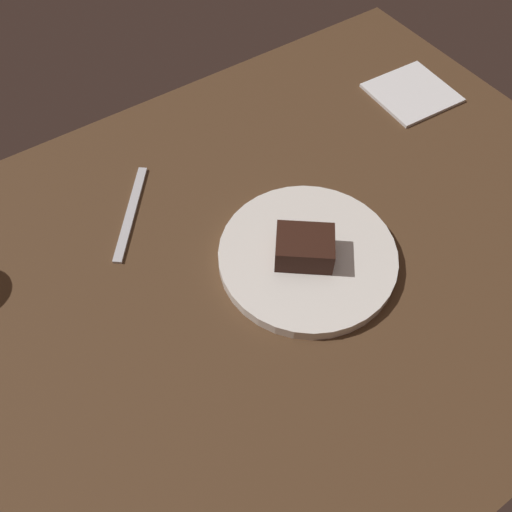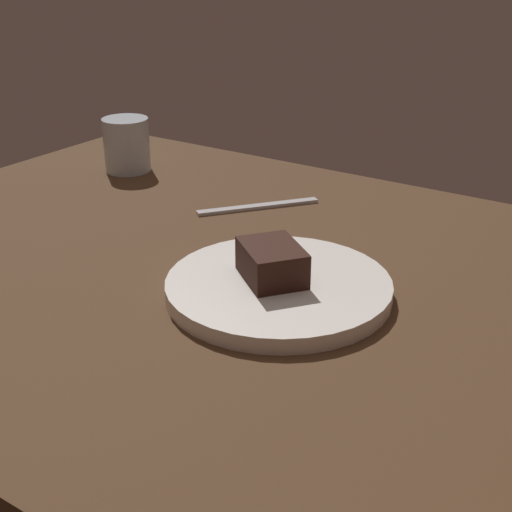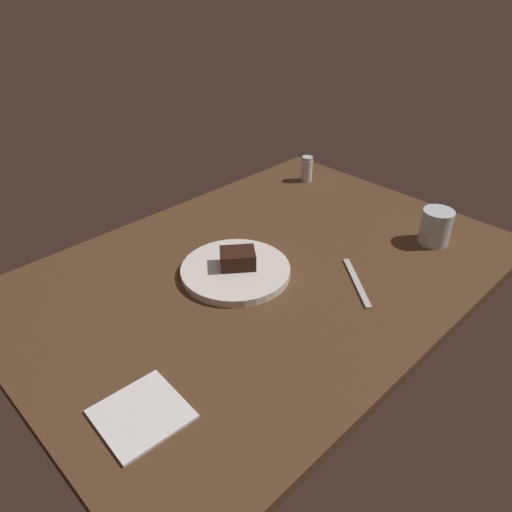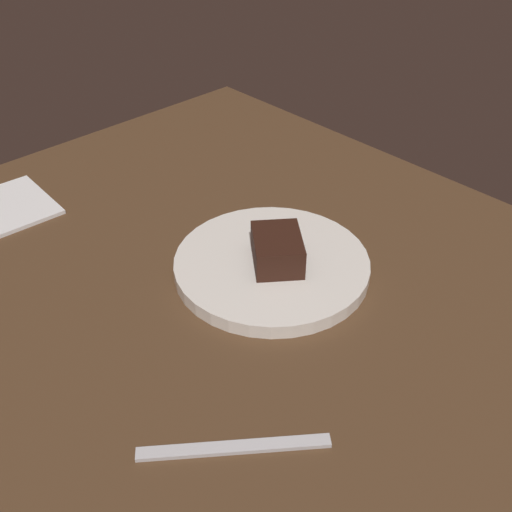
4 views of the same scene
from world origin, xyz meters
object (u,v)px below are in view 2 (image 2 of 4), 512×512
Objects in this scene: water_glass at (127,145)px; chocolate_cake_slice at (272,262)px; dessert_plate at (278,287)px; butter_knife at (258,207)px.

chocolate_cake_slice is at bearing 150.88° from water_glass.
butter_knife is (17.52, -22.38, -0.70)cm from dessert_plate.
chocolate_cake_slice is at bearing 6.81° from dessert_plate.
dessert_plate is at bearing 151.43° from water_glass.
butter_knife is at bearing -51.94° from dessert_plate.
dessert_plate is 3.11cm from chocolate_cake_slice.
water_glass is 29.80cm from butter_knife.
butter_knife is at bearing 173.91° from water_glass.
chocolate_cake_slice is at bearing -105.11° from butter_knife.
dessert_plate is 53.46cm from water_glass.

